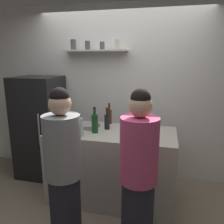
% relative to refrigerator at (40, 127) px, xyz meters
% --- Properties ---
extents(ground_plane, '(5.28, 5.28, 0.00)m').
position_rel_refrigerator_xyz_m(ground_plane, '(1.21, -0.85, -0.78)').
color(ground_plane, gray).
extents(back_wall_assembly, '(4.80, 0.32, 2.60)m').
position_rel_refrigerator_xyz_m(back_wall_assembly, '(1.21, 0.40, 0.52)').
color(back_wall_assembly, white).
rests_on(back_wall_assembly, ground).
extents(refrigerator, '(0.65, 0.63, 1.56)m').
position_rel_refrigerator_xyz_m(refrigerator, '(0.00, 0.00, 0.00)').
color(refrigerator, black).
rests_on(refrigerator, ground).
extents(counter, '(1.58, 0.76, 0.93)m').
position_rel_refrigerator_xyz_m(counter, '(1.24, -0.38, -0.32)').
color(counter, '#B7B2A8').
rests_on(counter, ground).
extents(baking_pan, '(0.34, 0.24, 0.05)m').
position_rel_refrigerator_xyz_m(baking_pan, '(0.86, -0.30, 0.17)').
color(baking_pan, gray).
rests_on(baking_pan, counter).
extents(utensil_holder, '(0.10, 0.10, 0.22)m').
position_rel_refrigerator_xyz_m(utensil_holder, '(0.67, -0.56, 0.21)').
color(utensil_holder, '#B2B2B7').
rests_on(utensil_holder, counter).
extents(wine_bottle_amber_glass, '(0.07, 0.07, 0.29)m').
position_rel_refrigerator_xyz_m(wine_bottle_amber_glass, '(1.12, -0.05, 0.26)').
color(wine_bottle_amber_glass, '#472814').
rests_on(wine_bottle_amber_glass, counter).
extents(wine_bottle_green_glass, '(0.08, 0.08, 0.32)m').
position_rel_refrigerator_xyz_m(wine_bottle_green_glass, '(1.05, -0.47, 0.27)').
color(wine_bottle_green_glass, '#19471E').
rests_on(wine_bottle_green_glass, counter).
extents(wine_bottle_dark_glass, '(0.07, 0.07, 0.30)m').
position_rel_refrigerator_xyz_m(wine_bottle_dark_glass, '(1.16, -0.30, 0.26)').
color(wine_bottle_dark_glass, black).
rests_on(wine_bottle_dark_glass, counter).
extents(wine_bottle_pale_glass, '(0.08, 0.08, 0.30)m').
position_rel_refrigerator_xyz_m(wine_bottle_pale_glass, '(1.68, -0.07, 0.26)').
color(wine_bottle_pale_glass, '#B2BFB2').
rests_on(wine_bottle_pale_glass, counter).
extents(water_bottle_plastic, '(0.09, 0.09, 0.26)m').
position_rel_refrigerator_xyz_m(water_bottle_plastic, '(0.91, -0.63, 0.27)').
color(water_bottle_plastic, silver).
rests_on(water_bottle_plastic, counter).
extents(person_pink_top, '(0.34, 0.34, 1.59)m').
position_rel_refrigerator_xyz_m(person_pink_top, '(1.67, -1.16, -0.00)').
color(person_pink_top, '#262633').
rests_on(person_pink_top, ground).
extents(person_grey_hoodie, '(0.34, 0.34, 1.58)m').
position_rel_refrigerator_xyz_m(person_grey_hoodie, '(0.98, -1.24, -0.00)').
color(person_grey_hoodie, '#262633').
rests_on(person_grey_hoodie, ground).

